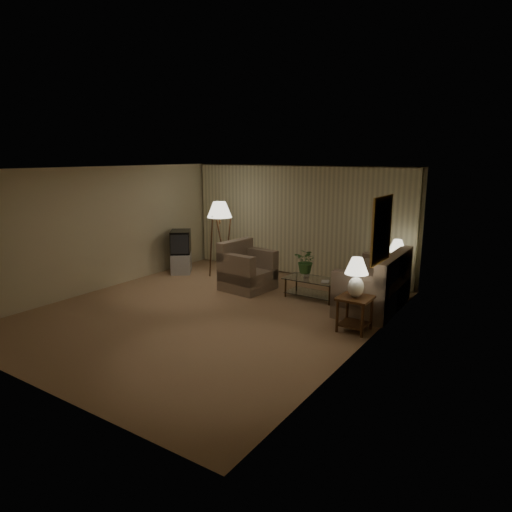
{
  "coord_description": "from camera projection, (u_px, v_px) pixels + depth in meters",
  "views": [
    {
      "loc": [
        5.29,
        -6.44,
        2.94
      ],
      "look_at": [
        0.66,
        0.6,
        1.07
      ],
      "focal_mm": 32.0,
      "sensor_mm": 36.0,
      "label": 1
    }
  ],
  "objects": [
    {
      "name": "ground",
      "position": [
        210.0,
        312.0,
        8.73
      ],
      "size": [
        7.0,
        7.0,
        0.0
      ],
      "primitive_type": "plane",
      "color": "#A67E5B",
      "rests_on": "ground"
    },
    {
      "name": "room_shell",
      "position": [
        255.0,
        213.0,
        9.56
      ],
      "size": [
        6.04,
        7.02,
        2.72
      ],
      "color": "beige",
      "rests_on": "ground"
    },
    {
      "name": "sofa",
      "position": [
        373.0,
        286.0,
        8.89
      ],
      "size": [
        2.07,
        1.16,
        0.88
      ],
      "rotation": [
        0.0,
        0.0,
        -1.53
      ],
      "color": "gray",
      "rests_on": "ground"
    },
    {
      "name": "armchair",
      "position": [
        248.0,
        271.0,
        10.11
      ],
      "size": [
        1.2,
        1.16,
        0.85
      ],
      "rotation": [
        0.0,
        0.0,
        1.47
      ],
      "color": "gray",
      "rests_on": "ground"
    },
    {
      "name": "side_table_near",
      "position": [
        355.0,
        308.0,
        7.72
      ],
      "size": [
        0.54,
        0.54,
        0.6
      ],
      "color": "#3A210F",
      "rests_on": "ground"
    },
    {
      "name": "side_table_far",
      "position": [
        395.0,
        278.0,
        9.58
      ],
      "size": [
        0.51,
        0.43,
        0.6
      ],
      "color": "#3A210F",
      "rests_on": "ground"
    },
    {
      "name": "table_lamp_near",
      "position": [
        356.0,
        274.0,
        7.59
      ],
      "size": [
        0.39,
        0.39,
        0.68
      ],
      "color": "white",
      "rests_on": "side_table_near"
    },
    {
      "name": "table_lamp_far",
      "position": [
        397.0,
        252.0,
        9.46
      ],
      "size": [
        0.37,
        0.37,
        0.63
      ],
      "color": "white",
      "rests_on": "side_table_far"
    },
    {
      "name": "coffee_table",
      "position": [
        312.0,
        285.0,
        9.53
      ],
      "size": [
        1.15,
        0.63,
        0.41
      ],
      "color": "silver",
      "rests_on": "ground"
    },
    {
      "name": "tv_cabinet",
      "position": [
        181.0,
        262.0,
        11.66
      ],
      "size": [
        1.23,
        1.22,
        0.5
      ],
      "primitive_type": "cube",
      "rotation": [
        0.0,
        0.0,
        -0.91
      ],
      "color": "#AFAFB2",
      "rests_on": "ground"
    },
    {
      "name": "crt_tv",
      "position": [
        181.0,
        242.0,
        11.55
      ],
      "size": [
        1.13,
        1.13,
        0.57
      ],
      "primitive_type": "cube",
      "rotation": [
        0.0,
        0.0,
        -0.91
      ],
      "color": "black",
      "rests_on": "tv_cabinet"
    },
    {
      "name": "floor_lamp",
      "position": [
        220.0,
        238.0,
        11.08
      ],
      "size": [
        0.6,
        0.6,
        1.84
      ],
      "color": "#3A210F",
      "rests_on": "ground"
    },
    {
      "name": "ottoman",
      "position": [
        252.0,
        282.0,
        10.1
      ],
      "size": [
        0.64,
        0.64,
        0.37
      ],
      "primitive_type": "cylinder",
      "rotation": [
        0.0,
        0.0,
        0.15
      ],
      "color": "#995633",
      "rests_on": "ground"
    },
    {
      "name": "vase",
      "position": [
        306.0,
        274.0,
        9.56
      ],
      "size": [
        0.16,
        0.16,
        0.15
      ],
      "primitive_type": "imported",
      "rotation": [
        0.0,
        0.0,
        -0.2
      ],
      "color": "white",
      "rests_on": "coffee_table"
    },
    {
      "name": "flowers",
      "position": [
        306.0,
        259.0,
        9.49
      ],
      "size": [
        0.49,
        0.43,
        0.52
      ],
      "primitive_type": "imported",
      "rotation": [
        0.0,
        0.0,
        -0.05
      ],
      "color": "#3C7232",
      "rests_on": "vase"
    },
    {
      "name": "book",
      "position": [
        321.0,
        281.0,
        9.28
      ],
      "size": [
        0.22,
        0.25,
        0.02
      ],
      "primitive_type": "imported",
      "rotation": [
        0.0,
        0.0,
        0.36
      ],
      "color": "olive",
      "rests_on": "coffee_table"
    }
  ]
}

